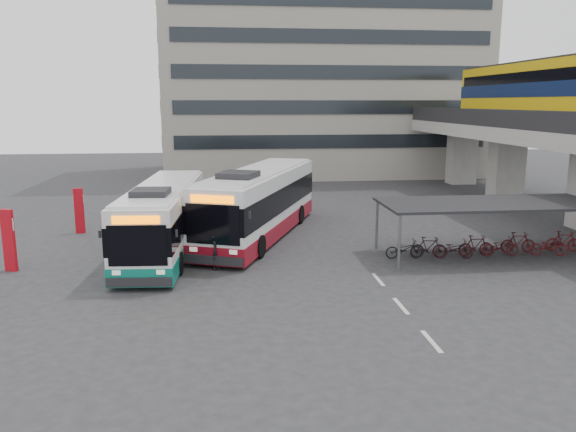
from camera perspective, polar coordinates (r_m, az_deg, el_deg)
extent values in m
plane|color=#28282B|center=(22.56, 2.98, -6.70)|extent=(120.00, 120.00, 0.00)
cube|color=gray|center=(44.45, 21.30, 4.59)|extent=(2.20, 1.60, 4.60)
cube|color=gray|center=(51.63, 17.23, 5.72)|extent=(2.20, 1.60, 4.60)
cube|color=gray|center=(39.03, 25.65, 7.46)|extent=(8.00, 32.00, 0.90)
cube|color=black|center=(37.15, 20.80, 9.24)|extent=(0.35, 32.00, 1.10)
cube|color=#C69F0B|center=(40.22, 24.87, 11.26)|extent=(2.90, 20.00, 3.90)
cube|color=#0A163A|center=(40.22, 24.90, 11.54)|extent=(2.98, 20.02, 0.90)
cube|color=black|center=(40.25, 24.99, 12.68)|extent=(2.96, 19.20, 0.70)
cube|color=black|center=(40.30, 25.11, 14.02)|extent=(2.70, 19.60, 0.25)
cylinder|color=#595B60|center=(27.56, 9.01, -0.88)|extent=(0.12, 0.12, 2.40)
cylinder|color=#595B60|center=(31.46, 26.14, -0.39)|extent=(0.12, 0.12, 2.40)
cylinder|color=#595B60|center=(24.20, 11.24, -2.69)|extent=(0.12, 0.12, 2.40)
cube|color=black|center=(27.35, 19.85, 1.21)|extent=(10.00, 4.00, 0.12)
imported|color=black|center=(26.28, 11.67, -3.27)|extent=(1.71, 0.60, 0.90)
imported|color=black|center=(26.64, 14.02, -3.06)|extent=(1.66, 0.47, 1.00)
imported|color=black|center=(27.06, 16.29, -3.07)|extent=(1.71, 0.60, 0.90)
imported|color=black|center=(27.51, 18.50, -2.86)|extent=(1.66, 0.47, 1.00)
imported|color=#350C0F|center=(28.01, 20.62, -2.86)|extent=(1.71, 0.60, 0.90)
imported|color=#3F0C0F|center=(28.53, 22.68, -2.66)|extent=(1.66, 0.47, 1.00)
imported|color=#490C0F|center=(29.11, 24.64, -2.65)|extent=(1.71, 0.60, 0.90)
imported|color=#540C0F|center=(29.70, 26.55, -2.46)|extent=(1.66, 0.47, 1.00)
cube|color=gray|center=(58.19, 3.29, 16.86)|extent=(30.00, 15.00, 25.00)
cube|color=beige|center=(17.75, 14.37, -12.23)|extent=(0.15, 1.60, 0.01)
cube|color=beige|center=(20.37, 11.40, -8.94)|extent=(0.15, 1.60, 0.01)
cube|color=beige|center=(23.08, 9.15, -6.39)|extent=(0.15, 1.60, 0.01)
cube|color=white|center=(29.74, -2.89, 1.66)|extent=(7.24, 13.04, 2.96)
cube|color=maroon|center=(30.00, -2.86, -0.93)|extent=(7.29, 13.09, 0.81)
cube|color=black|center=(29.71, -2.89, 1.91)|extent=(7.30, 13.08, 1.24)
cube|color=#FF6E00|center=(23.57, -7.72, 1.70)|extent=(1.82, 0.77, 0.32)
cube|color=black|center=(26.46, -5.07, 4.17)|extent=(2.16, 2.20, 0.30)
cylinder|color=black|center=(26.69, -8.23, -2.72)|extent=(0.69, 1.12, 1.08)
cylinder|color=black|center=(33.08, 1.19, 0.16)|extent=(0.69, 1.12, 1.08)
cube|color=white|center=(27.20, -12.47, 0.08)|extent=(3.23, 11.86, 2.69)
cube|color=#0B6858|center=(27.47, -12.35, -2.47)|extent=(3.28, 11.90, 0.73)
cube|color=black|center=(27.18, -12.48, 0.34)|extent=(3.29, 11.88, 1.12)
cube|color=#FF6E00|center=(21.37, -15.20, -0.39)|extent=(1.75, 0.19, 0.29)
cube|color=black|center=(24.10, -13.79, 2.34)|extent=(1.59, 1.66, 0.27)
cylinder|color=black|center=(24.18, -16.55, -4.72)|extent=(0.35, 0.99, 0.98)
cylinder|color=black|center=(30.48, -9.17, -1.06)|extent=(0.35, 0.99, 0.98)
imported|color=black|center=(24.12, -7.31, -3.59)|extent=(0.55, 0.67, 1.60)
cube|color=#B20A16|center=(26.36, -26.50, -2.23)|extent=(0.56, 0.33, 2.67)
cube|color=white|center=(26.22, -26.63, -0.76)|extent=(0.56, 0.23, 0.53)
cube|color=#B20A16|center=(32.53, -20.44, 0.50)|extent=(0.51, 0.22, 2.48)
cube|color=white|center=(32.42, -20.52, 1.62)|extent=(0.54, 0.12, 0.50)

